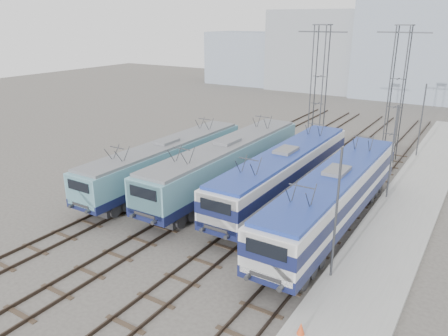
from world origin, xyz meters
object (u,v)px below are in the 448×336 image
locomotive_far_left (166,160)px  mast_mid (392,155)px  catenary_tower_east (397,89)px  mast_rear (421,122)px  catenary_tower_west (319,86)px  locomotive_center_right (284,171)px  locomotive_center_left (226,162)px  mast_front (336,217)px  locomotive_far_right (334,195)px  safety_cone (301,328)px

locomotive_far_left → mast_mid: size_ratio=2.45×
catenary_tower_east → mast_mid: size_ratio=1.71×
locomotive_far_left → mast_rear: (15.35, 18.17, 1.36)m
catenary_tower_west → mast_mid: bearing=-42.9°
locomotive_center_right → mast_mid: bearing=32.2°
locomotive_center_right → locomotive_center_left: bearing=-172.6°
catenary_tower_west → mast_rear: bearing=24.9°
locomotive_center_left → mast_rear: bearing=56.8°
mast_mid → catenary_tower_east: bearing=101.9°
mast_front → locomotive_center_right: bearing=128.4°
locomotive_center_left → mast_rear: mast_rear is taller
locomotive_far_right → mast_rear: mast_rear is taller
locomotive_far_right → catenary_tower_west: catenary_tower_west is taller
mast_front → mast_mid: size_ratio=1.00×
locomotive_center_left → locomotive_far_right: (9.00, -2.02, 0.05)m
catenary_tower_west → mast_rear: (8.60, 4.00, -3.14)m
locomotive_center_right → mast_front: size_ratio=2.58×
mast_front → catenary_tower_west: bearing=113.3°
catenary_tower_west → mast_rear: catenary_tower_west is taller
locomotive_far_left → catenary_tower_west: size_ratio=1.43×
catenary_tower_east → mast_rear: size_ratio=1.71×
locomotive_far_right → mast_mid: mast_mid is taller
locomotive_center_left → safety_cone: locomotive_center_left is taller
locomotive_center_left → mast_front: mast_front is taller
mast_mid → locomotive_center_left: bearing=-157.1°
locomotive_center_left → mast_front: (10.85, -7.42, 1.19)m
catenary_tower_west → mast_rear: size_ratio=1.71×
safety_cone → mast_front: bearing=94.8°
catenary_tower_east → mast_mid: (2.10, -10.00, -3.14)m
locomotive_far_left → mast_rear: 23.82m
mast_rear → safety_cone: 29.00m
locomotive_center_left → mast_front: 13.20m
locomotive_center_left → mast_front: size_ratio=2.65×
catenary_tower_west → safety_cone: size_ratio=22.00×
mast_rear → locomotive_center_left: bearing=-123.2°
locomotive_far_left → locomotive_center_left: locomotive_center_left is taller
locomotive_center_left → locomotive_far_right: bearing=-12.6°
safety_cone → catenary_tower_west: bearing=109.9°
mast_front → mast_rear: (0.00, 24.00, 0.00)m
locomotive_center_left → locomotive_far_right: 9.22m
locomotive_center_left → catenary_tower_east: (8.75, 14.58, 4.34)m
catenary_tower_west → mast_mid: (8.60, -8.00, -3.14)m
locomotive_center_left → mast_mid: 11.84m
mast_rear → mast_mid: bearing=-90.0°
mast_front → mast_mid: bearing=90.0°
catenary_tower_east → safety_cone: catenary_tower_east is taller
locomotive_center_left → catenary_tower_west: bearing=79.9°
catenary_tower_west → safety_cone: bearing=-70.1°
locomotive_far_left → catenary_tower_west: (6.75, 14.17, 4.50)m
locomotive_far_right → mast_front: mast_front is taller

